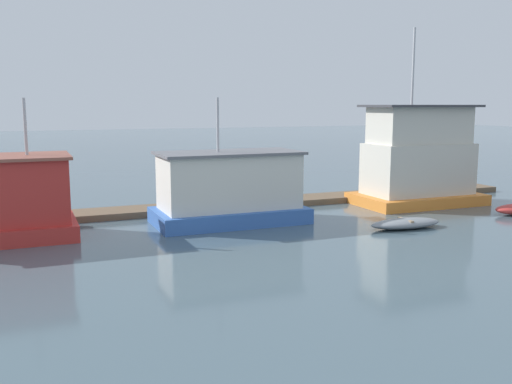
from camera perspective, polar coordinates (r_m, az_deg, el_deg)
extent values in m
plane|color=#475B66|center=(26.21, -0.83, -2.72)|extent=(200.00, 200.00, 0.00)
cube|color=brown|center=(28.92, -3.01, -1.34)|extent=(33.80, 2.00, 0.30)
cylinder|color=#B2B2B7|center=(23.81, -22.08, 6.09)|extent=(0.12, 0.12, 2.19)
cube|color=#3866B7|center=(25.39, -2.67, -2.34)|extent=(6.64, 3.44, 0.66)
cube|color=silver|center=(25.14, -2.69, 1.08)|extent=(5.94, 2.73, 2.38)
cube|color=slate|center=(25.01, -2.71, 3.92)|extent=(6.24, 3.03, 0.12)
cylinder|color=#B2B2B7|center=(24.77, -3.85, 6.71)|extent=(0.12, 0.12, 2.34)
cube|color=orange|center=(31.34, 15.76, -0.65)|extent=(6.55, 3.85, 0.55)
cube|color=beige|center=(31.12, 15.88, 2.26)|extent=(5.45, 2.75, 2.65)
cube|color=beige|center=(30.96, 16.06, 6.42)|extent=(5.07, 2.37, 1.87)
cube|color=#38383D|center=(30.95, 16.14, 8.27)|extent=(5.75, 3.05, 0.12)
cylinder|color=#B2B2B7|center=(30.66, 15.45, 12.01)|extent=(0.12, 0.12, 3.85)
ellipsoid|color=gray|center=(25.04, 14.71, -3.05)|extent=(3.33, 1.37, 0.43)
cube|color=#997F60|center=(25.01, 14.72, -2.72)|extent=(0.21, 1.01, 0.08)
cylinder|color=#846B4C|center=(26.94, -7.11, -1.06)|extent=(0.28, 0.28, 1.31)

